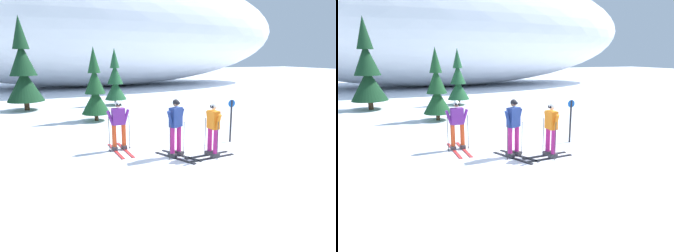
{
  "view_description": "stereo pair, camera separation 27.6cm",
  "coord_description": "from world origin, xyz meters",
  "views": [
    {
      "loc": [
        -3.69,
        -8.87,
        3.17
      ],
      "look_at": [
        -0.14,
        -0.1,
        0.95
      ],
      "focal_mm": 32.4,
      "sensor_mm": 36.0,
      "label": 1
    },
    {
      "loc": [
        -3.43,
        -8.97,
        3.17
      ],
      "look_at": [
        -0.14,
        -0.1,
        0.95
      ],
      "focal_mm": 32.4,
      "sensor_mm": 36.0,
      "label": 2
    }
  ],
  "objects": [
    {
      "name": "pine_tree_center_right",
      "position": [
        -1.46,
        6.09,
        1.49
      ],
      "size": [
        1.38,
        1.38,
        3.57
      ],
      "color": "#47301E",
      "rests_on": "ground"
    },
    {
      "name": "snow_ridge_background",
      "position": [
        1.94,
        23.56,
        5.81
      ],
      "size": [
        40.72,
        16.17,
        11.61
      ],
      "primitive_type": "ellipsoid",
      "color": "white",
      "rests_on": "ground"
    },
    {
      "name": "pine_tree_far_right",
      "position": [
        0.51,
        10.52,
        1.51
      ],
      "size": [
        1.39,
        1.39,
        3.61
      ],
      "color": "#47301E",
      "rests_on": "ground"
    },
    {
      "name": "skier_navy_jacket",
      "position": [
        0.01,
        -0.41,
        0.97
      ],
      "size": [
        1.08,
        1.66,
        1.85
      ],
      "color": "black",
      "rests_on": "ground"
    },
    {
      "name": "pine_tree_center_left",
      "position": [
        -4.77,
        10.58,
        2.24
      ],
      "size": [
        2.06,
        2.06,
        5.34
      ],
      "color": "#47301E",
      "rests_on": "ground"
    },
    {
      "name": "trail_marker_post",
      "position": [
        2.57,
        0.4,
        0.9
      ],
      "size": [
        0.28,
        0.07,
        1.59
      ],
      "color": "black",
      "rests_on": "ground"
    },
    {
      "name": "skier_orange_jacket",
      "position": [
        1.08,
        -0.84,
        0.91
      ],
      "size": [
        1.65,
        0.78,
        1.75
      ],
      "color": "black",
      "rests_on": "ground"
    },
    {
      "name": "ground_plane",
      "position": [
        0.0,
        0.0,
        0.0
      ],
      "size": [
        120.0,
        120.0,
        0.0
      ],
      "primitive_type": "plane",
      "color": "white"
    },
    {
      "name": "skier_purple_jacket",
      "position": [
        -1.51,
        0.94,
        0.89
      ],
      "size": [
        0.8,
        1.82,
        1.71
      ],
      "color": "red",
      "rests_on": "ground"
    }
  ]
}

